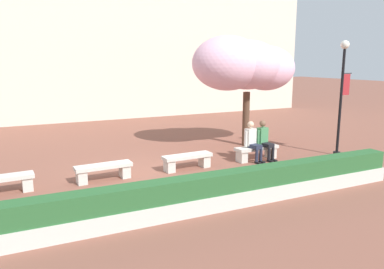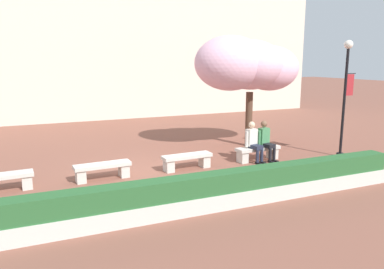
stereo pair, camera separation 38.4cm
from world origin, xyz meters
The scene contains 11 objects.
ground_plane centered at (0.00, 0.00, 0.00)m, with size 100.00×100.00×0.00m, color brown.
building_facade centered at (0.00, 12.43, 5.42)m, with size 28.00×4.00×10.83m, color beige.
stone_bench_west_end centered at (-3.74, 0.00, 0.29)m, with size 1.54×0.50×0.45m.
stone_bench_near_west centered at (-1.25, 0.00, 0.29)m, with size 1.54×0.50×0.45m.
stone_bench_center centered at (1.25, 0.00, 0.29)m, with size 1.54×0.50×0.45m.
stone_bench_near_east centered at (3.74, 0.00, 0.29)m, with size 1.54×0.50×0.45m.
person_seated_left centered at (3.52, -0.05, 0.70)m, with size 0.50×0.72×1.29m.
person_seated_right centered at (3.98, -0.05, 0.70)m, with size 0.50×0.73×1.29m.
cherry_tree_main centered at (4.47, 1.96, 3.02)m, with size 4.15×2.42×4.07m.
lamp_post_with_banner centered at (6.60, -0.67, 2.31)m, with size 0.54×0.28×3.84m.
planter_hedge_foreground centered at (0.00, -3.03, 0.39)m, with size 11.17×0.50×0.80m.
Camera 1 is at (-3.27, -9.79, 3.19)m, focal length 35.00 mm.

